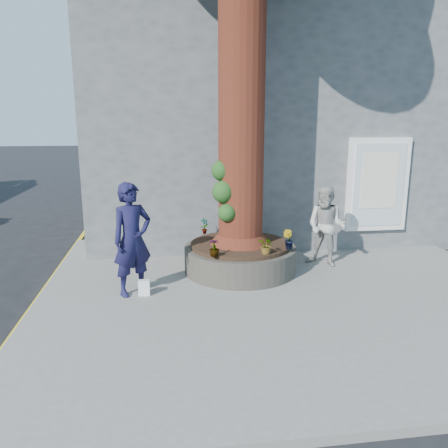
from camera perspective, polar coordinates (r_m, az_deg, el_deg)
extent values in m
plane|color=black|center=(7.27, -1.43, -12.38)|extent=(120.00, 120.00, 0.00)
cube|color=slate|center=(8.43, 8.05, -8.40)|extent=(9.00, 8.00, 0.12)
cube|color=yellow|center=(8.46, -23.58, -9.72)|extent=(0.10, 30.00, 0.01)
cube|color=#525658|center=(14.11, 5.37, 12.47)|extent=(10.00, 8.00, 6.00)
cube|color=black|center=(14.43, 5.66, 25.07)|extent=(10.30, 8.30, 0.30)
cube|color=white|center=(10.99, 19.41, 4.86)|extent=(1.50, 0.12, 2.20)
cube|color=silver|center=(10.94, 19.55, 4.81)|extent=(1.25, 0.04, 1.95)
cube|color=silver|center=(10.91, 19.64, 5.32)|extent=(0.90, 0.02, 1.30)
cylinder|color=black|center=(9.09, 2.12, -4.53)|extent=(2.30, 2.30, 0.52)
cylinder|color=black|center=(9.00, 2.13, -2.71)|extent=(2.04, 2.04, 0.08)
cylinder|color=#411E10|center=(8.77, 2.36, 21.87)|extent=(0.90, 0.90, 7.50)
cone|color=#411E10|center=(8.90, 2.15, -0.30)|extent=(1.24, 1.24, 0.70)
sphere|color=#143B13|center=(8.51, -0.09, 4.24)|extent=(0.44, 0.44, 0.44)
sphere|color=#143B13|center=(8.49, 0.40, 1.47)|extent=(0.36, 0.36, 0.36)
sphere|color=#143B13|center=(8.57, -0.34, 7.00)|extent=(0.40, 0.40, 0.40)
imported|color=#141335|center=(7.83, -11.90, -1.99)|extent=(0.88, 0.79, 2.01)
imported|color=#A9A8A2|center=(9.54, 13.18, -0.27)|extent=(1.06, 1.04, 1.73)
cube|color=white|center=(7.98, -10.39, -8.19)|extent=(0.20, 0.13, 0.28)
imported|color=gray|center=(9.67, -2.59, -0.25)|extent=(0.23, 0.21, 0.36)
imported|color=gray|center=(8.61, 8.37, -2.00)|extent=(0.29, 0.29, 0.37)
imported|color=gray|center=(8.04, -1.28, -3.11)|extent=(0.20, 0.20, 0.33)
imported|color=gray|center=(8.21, 5.61, -2.80)|extent=(0.40, 0.40, 0.34)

